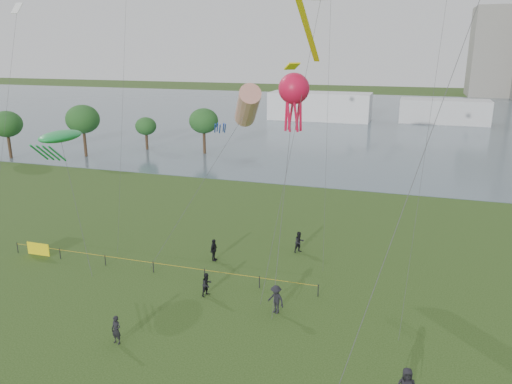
% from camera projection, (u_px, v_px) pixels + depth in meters
% --- Properties ---
extents(lake, '(400.00, 120.00, 0.08)m').
position_uv_depth(lake, '(376.00, 119.00, 111.97)').
color(lake, slate).
rests_on(lake, ground_plane).
extents(building_low, '(16.00, 18.00, 28.00)m').
position_uv_depth(building_low, '(497.00, 52.00, 161.07)').
color(building_low, gray).
rests_on(building_low, ground_plane).
extents(pavilion_left, '(22.00, 8.00, 6.00)m').
position_uv_depth(pavilion_left, '(320.00, 106.00, 110.02)').
color(pavilion_left, silver).
rests_on(pavilion_left, ground_plane).
extents(pavilion_right, '(18.00, 7.00, 5.00)m').
position_uv_depth(pavilion_right, '(444.00, 111.00, 105.41)').
color(pavilion_right, silver).
rests_on(pavilion_right, ground_plane).
extents(trees, '(29.99, 15.97, 7.61)m').
position_uv_depth(trees, '(103.00, 122.00, 73.19)').
color(trees, '#39281A').
rests_on(trees, ground_plane).
extents(fence, '(24.07, 0.07, 1.05)m').
position_uv_depth(fence, '(81.00, 255.00, 37.60)').
color(fence, black).
rests_on(fence, ground_plane).
extents(spectator_a, '(0.85, 0.94, 1.57)m').
position_uv_depth(spectator_a, '(207.00, 284.00, 32.45)').
color(spectator_a, black).
rests_on(spectator_a, ground_plane).
extents(spectator_b, '(1.35, 1.11, 1.81)m').
position_uv_depth(spectator_b, '(276.00, 299.00, 30.29)').
color(spectator_b, black).
rests_on(spectator_b, ground_plane).
extents(spectator_c, '(0.47, 1.03, 1.72)m').
position_uv_depth(spectator_c, '(214.00, 250.00, 37.75)').
color(spectator_c, black).
rests_on(spectator_c, ground_plane).
extents(spectator_f, '(0.64, 0.47, 1.63)m').
position_uv_depth(spectator_f, '(116.00, 330.00, 27.18)').
color(spectator_f, black).
rests_on(spectator_f, ground_plane).
extents(spectator_g, '(1.04, 1.04, 1.71)m').
position_uv_depth(spectator_g, '(299.00, 242.00, 39.28)').
color(spectator_g, black).
rests_on(spectator_g, ground_plane).
extents(kite_windsock, '(7.19, 9.14, 13.15)m').
position_uv_depth(kite_windsock, '(247.00, 106.00, 38.16)').
color(kite_windsock, '#3F3F42').
extents(kite_creature, '(6.41, 6.86, 9.41)m').
position_uv_depth(kite_creature, '(60.00, 137.00, 38.60)').
color(kite_creature, '#3F3F42').
extents(kite_octopus, '(2.12, 9.15, 14.00)m').
position_uv_depth(kite_octopus, '(294.00, 90.00, 33.82)').
color(kite_octopus, '#3F3F42').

